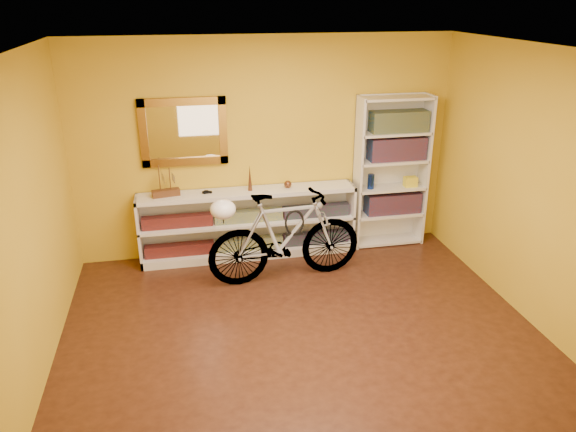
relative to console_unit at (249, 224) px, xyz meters
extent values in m
cube|color=black|center=(0.26, -1.81, -0.43)|extent=(4.50, 4.00, 0.01)
cube|color=silver|center=(0.26, -1.81, 2.18)|extent=(4.50, 4.00, 0.01)
cube|color=gold|center=(0.26, 0.19, 0.88)|extent=(4.50, 0.01, 2.60)
cube|color=gold|center=(-2.00, -1.81, 0.88)|extent=(0.01, 4.00, 2.60)
cube|color=gold|center=(2.51, -1.81, 0.88)|extent=(0.01, 4.00, 2.60)
cube|color=brown|center=(-0.69, 0.15, 1.12)|extent=(0.98, 0.06, 0.78)
cube|color=silver|center=(1.16, 0.17, -0.17)|extent=(0.09, 0.02, 0.09)
cube|color=black|center=(0.00, -0.02, -0.26)|extent=(2.50, 0.13, 0.14)
cube|color=navy|center=(0.00, -0.02, 0.11)|extent=(2.50, 0.13, 0.14)
imported|color=black|center=(-0.47, 0.00, 0.43)|extent=(0.00, 0.00, 0.00)
cone|color=#552F1D|center=(0.03, 0.00, 0.58)|extent=(0.05, 0.05, 0.31)
sphere|color=#552F1D|center=(0.49, 0.00, 0.47)|extent=(0.09, 0.09, 0.09)
cube|color=maroon|center=(1.85, 0.03, 0.12)|extent=(0.70, 0.22, 0.26)
cube|color=maroon|center=(1.85, 0.03, 0.83)|extent=(0.70, 0.22, 0.28)
cube|color=navy|center=(1.85, 0.03, 1.16)|extent=(0.70, 0.22, 0.25)
cylinder|color=navy|center=(1.54, 0.01, 0.43)|extent=(0.08, 0.08, 0.18)
cube|color=maroon|center=(1.60, 0.06, 1.13)|extent=(0.17, 0.17, 0.18)
cube|color=yellow|center=(2.05, -0.01, 0.40)|extent=(0.16, 0.11, 0.12)
imported|color=silver|center=(0.32, -0.67, 0.10)|extent=(0.60, 1.81, 1.04)
ellipsoid|color=white|center=(-0.35, -0.72, 0.49)|extent=(0.27, 0.26, 0.21)
torus|color=black|center=(0.43, -0.66, 0.25)|extent=(0.22, 0.02, 0.22)
camera|label=1|loc=(-0.75, -6.04, 2.58)|focal=33.99mm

